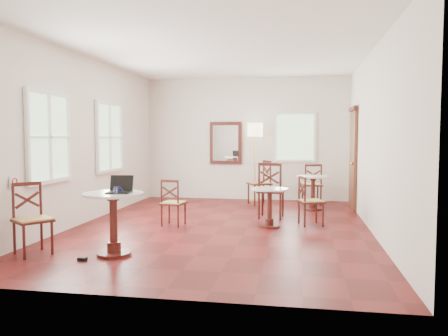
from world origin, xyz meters
name	(u,v)px	position (x,y,z in m)	size (l,w,h in m)	color
ground	(221,227)	(0.00, 0.00, 0.00)	(7.00, 7.00, 0.00)	#560F0E
room_shell	(220,118)	(-0.06, 0.27, 1.89)	(5.02, 7.02, 3.01)	silver
cafe_table_near	(113,217)	(-1.06, -2.08, 0.51)	(0.78, 0.78, 0.83)	#411410
cafe_table_mid	(270,203)	(0.83, 0.11, 0.42)	(0.64, 0.64, 0.67)	#411410
cafe_table_back	(313,189)	(1.61, 2.09, 0.45)	(0.69, 0.69, 0.73)	#411410
chair_near_a	(173,203)	(-0.85, -0.05, 0.41)	(0.43, 0.43, 0.82)	#411410
chair_near_b	(32,219)	(-2.15, -2.20, 0.47)	(0.61, 0.61, 0.95)	#411410
chair_mid_a	(271,190)	(0.79, 0.98, 0.53)	(0.53, 0.53, 1.07)	#411410
chair_mid_b	(310,201)	(1.51, 0.40, 0.43)	(0.51, 0.51, 0.87)	#411410
chair_back_a	(312,184)	(1.61, 2.88, 0.47)	(0.50, 0.50, 0.94)	#411410
chair_back_b	(260,183)	(0.44, 2.66, 0.50)	(0.63, 0.63, 1.01)	#411410
floor_lamp	(255,135)	(0.26, 3.15, 1.60)	(0.37, 0.37, 1.89)	#BF8C3F
laptop	(120,188)	(-0.97, -2.05, 0.88)	(0.33, 0.28, 0.22)	black
mouse	(124,191)	(-0.94, -1.99, 0.85)	(0.10, 0.06, 0.04)	black
navy_mug	(117,190)	(-0.96, -2.17, 0.87)	(0.12, 0.08, 0.09)	#0F1233
water_glass	(115,191)	(-0.95, -2.26, 0.87)	(0.05, 0.05, 0.09)	white
power_adapter	(82,259)	(-1.35, -2.40, 0.02)	(0.11, 0.07, 0.04)	black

